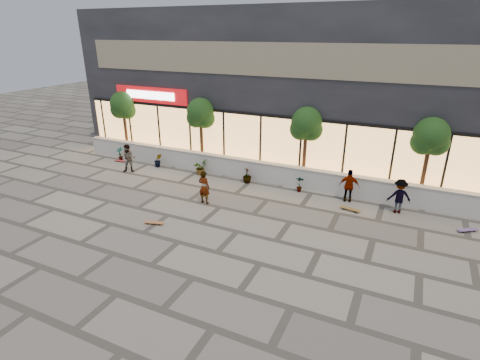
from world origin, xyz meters
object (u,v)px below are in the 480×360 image
at_px(skater_center, 204,187).
at_px(skater_right_far, 399,196).
at_px(skateboard_center, 154,222).
at_px(skater_right_near, 349,186).
at_px(tree_mideast, 306,126).
at_px(skateboard_left, 120,161).
at_px(tree_midwest, 201,115).
at_px(tree_west, 123,107).
at_px(skateboard_right_near, 350,209).
at_px(skateboard_right_far, 468,230).
at_px(skater_left, 129,159).
at_px(tree_east, 431,139).

xyz_separation_m(skater_center, skater_right_far, (8.00, 2.71, -0.01)).
distance_m(skater_right_far, skateboard_center, 10.36).
height_order(skater_right_near, skateboard_center, skater_right_near).
bearing_deg(tree_mideast, skater_right_near, -28.87).
distance_m(skater_right_far, skateboard_left, 15.51).
xyz_separation_m(skater_right_near, skateboard_left, (-13.37, -0.10, -0.70)).
bearing_deg(tree_midwest, skater_right_near, -9.31).
relative_size(skater_center, skater_right_far, 1.01).
xyz_separation_m(skateboard_center, skateboard_left, (-6.64, 5.46, -0.01)).
xyz_separation_m(tree_mideast, skater_center, (-3.33, -4.33, -2.21)).
relative_size(tree_mideast, skater_center, 2.52).
relative_size(tree_west, tree_mideast, 1.00).
relative_size(tree_midwest, skateboard_right_near, 4.47).
xyz_separation_m(tree_mideast, skater_right_far, (4.67, -1.62, -2.22)).
height_order(skateboard_center, skateboard_right_near, skateboard_right_near).
distance_m(skateboard_center, skateboard_right_near, 8.41).
relative_size(tree_mideast, skateboard_left, 5.44).
bearing_deg(skateboard_left, skateboard_right_far, -10.07).
distance_m(tree_midwest, skateboard_right_near, 9.57).
bearing_deg(skateboard_right_far, skateboard_left, 143.87).
bearing_deg(skateboard_right_far, skater_left, 147.51).
bearing_deg(tree_west, skateboard_right_far, -6.76).
relative_size(tree_midwest, tree_mideast, 1.00).
xyz_separation_m(tree_mideast, skateboard_right_far, (7.30, -2.23, -2.90)).
distance_m(skateboard_center, skateboard_right_far, 12.42).
bearing_deg(tree_west, skateboard_left, -65.86).
relative_size(skater_right_far, skateboard_center, 1.86).
bearing_deg(tree_west, skater_center, -27.93).
xyz_separation_m(skater_right_far, skateboard_right_far, (2.63, -0.61, -0.68)).
relative_size(skater_left, skater_right_far, 1.03).
bearing_deg(skateboard_left, tree_east, -2.53).
bearing_deg(skater_left, tree_midwest, 11.59).
relative_size(tree_midwest, tree_east, 1.00).
xyz_separation_m(tree_west, skater_right_far, (16.17, -1.62, -2.22)).
distance_m(tree_midwest, tree_east, 11.50).
bearing_deg(tree_east, skater_center, -153.89).
bearing_deg(skateboard_right_near, tree_midwest, 175.32).
height_order(skater_left, skater_right_near, skater_left).
bearing_deg(skateboard_right_far, skateboard_center, 168.58).
distance_m(skater_center, skateboard_right_near, 6.51).
bearing_deg(skater_right_far, skateboard_left, -19.30).
bearing_deg(skater_right_far, tree_midwest, -27.49).
distance_m(tree_mideast, tree_east, 5.50).
xyz_separation_m(tree_west, skater_center, (8.17, -4.33, -2.21)).
relative_size(skater_right_near, skateboard_center, 1.88).
bearing_deg(skateboard_right_near, skater_center, -151.83).
bearing_deg(tree_mideast, skater_left, -164.02).
distance_m(skater_center, skater_right_far, 8.45).
relative_size(skateboard_left, skateboard_right_near, 0.82).
bearing_deg(tree_east, skateboard_right_far, -51.05).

